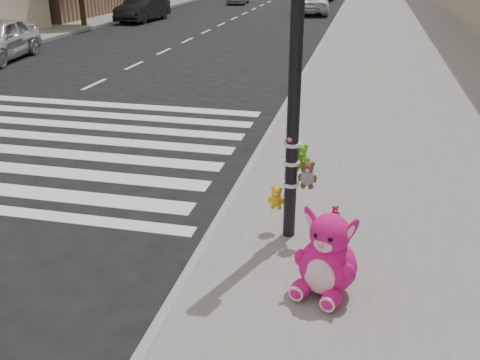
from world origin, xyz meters
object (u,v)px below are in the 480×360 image
(car_dark_far, at_px, (143,8))
(signal_pole, at_px, (295,113))
(pink_bunny, at_px, (327,260))
(red_teddy, at_px, (335,212))
(car_white_near, at_px, (310,3))

(car_dark_far, bearing_deg, signal_pole, -58.46)
(signal_pole, height_order, pink_bunny, signal_pole)
(red_teddy, relative_size, car_white_near, 0.04)
(red_teddy, bearing_deg, car_white_near, 83.15)
(signal_pole, xyz_separation_m, car_white_near, (-2.96, 29.82, -1.18))
(pink_bunny, xyz_separation_m, car_white_near, (-3.53, 31.06, 0.11))
(pink_bunny, relative_size, car_dark_far, 0.23)
(pink_bunny, distance_m, red_teddy, 1.86)
(car_dark_far, height_order, car_white_near, car_dark_far)
(car_white_near, bearing_deg, red_teddy, 89.24)
(pink_bunny, distance_m, car_dark_far, 27.85)
(red_teddy, xyz_separation_m, car_white_near, (-3.52, 29.23, 0.42))
(signal_pole, xyz_separation_m, pink_bunny, (0.57, -1.24, -1.29))
(car_dark_far, bearing_deg, pink_bunny, -58.55)
(signal_pole, bearing_deg, red_teddy, 46.11)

